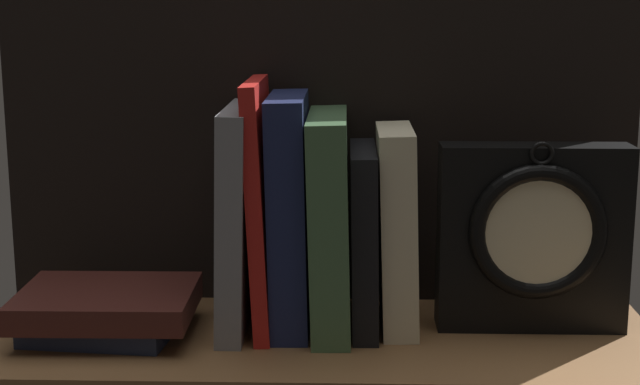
{
  "coord_description": "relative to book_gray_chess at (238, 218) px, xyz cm",
  "views": [
    {
      "loc": [
        3.12,
        -93.12,
        34.38
      ],
      "look_at": [
        0.35,
        3.06,
        14.3
      ],
      "focal_mm": 53.36,
      "sensor_mm": 36.0,
      "label": 1
    }
  ],
  "objects": [
    {
      "name": "ground_plane",
      "position": [
        8.24,
        -3.06,
        -12.82
      ],
      "size": [
        70.45,
        25.51,
        2.5
      ],
      "primitive_type": "cube",
      "color": "brown"
    },
    {
      "name": "book_red_requiem",
      "position": [
        2.45,
        0.0,
        1.36
      ],
      "size": [
        2.76,
        15.35,
        25.92
      ],
      "primitive_type": "cube",
      "rotation": [
        0.0,
        -0.04,
        0.0
      ],
      "color": "red",
      "rests_on": "ground_plane"
    },
    {
      "name": "back_panel",
      "position": [
        8.24,
        9.09,
        8.91
      ],
      "size": [
        70.45,
        1.2,
        40.96
      ],
      "primitive_type": "cube",
      "color": "black",
      "rests_on": "ground_plane"
    },
    {
      "name": "book_black_skeptic",
      "position": [
        13.19,
        0.0,
        -2.1
      ],
      "size": [
        2.96,
        14.11,
        19.0
      ],
      "primitive_type": "cube",
      "rotation": [
        0.0,
        -0.02,
        0.0
      ],
      "color": "black",
      "rests_on": "ground_plane"
    },
    {
      "name": "book_navy_bierce",
      "position": [
        5.45,
        0.0,
        0.59
      ],
      "size": [
        4.3,
        14.36,
        24.41
      ],
      "primitive_type": "cube",
      "rotation": [
        0.0,
        -0.02,
        0.0
      ],
      "color": "#192147",
      "rests_on": "ground_plane"
    },
    {
      "name": "book_green_romantic",
      "position": [
        9.61,
        0.0,
        -0.37
      ],
      "size": [
        4.51,
        16.98,
        22.51
      ],
      "primitive_type": "cube",
      "rotation": [
        0.0,
        -0.03,
        0.0
      ],
      "color": "#476B44",
      "rests_on": "ground_plane"
    },
    {
      "name": "book_cream_twain",
      "position": [
        16.6,
        0.0,
        -1.07
      ],
      "size": [
        4.32,
        12.11,
        21.12
      ],
      "primitive_type": "cube",
      "rotation": [
        0.0,
        -0.03,
        0.0
      ],
      "color": "beige",
      "rests_on": "ground_plane"
    },
    {
      "name": "framed_clock",
      "position": [
        30.62,
        -0.82,
        -1.6
      ],
      "size": [
        19.44,
        5.86,
        20.2
      ],
      "color": "black",
      "rests_on": "ground_plane"
    },
    {
      "name": "book_stack_side",
      "position": [
        -13.3,
        -3.83,
        -8.99
      ],
      "size": [
        17.79,
        14.06,
        4.82
      ],
      "color": "#232D4C",
      "rests_on": "ground_plane"
    },
    {
      "name": "book_gray_chess",
      "position": [
        0.0,
        0.0,
        0.0
      ],
      "size": [
        3.3,
        16.53,
        23.21
      ],
      "primitive_type": "cube",
      "rotation": [
        0.0,
        0.03,
        0.0
      ],
      "color": "gray",
      "rests_on": "ground_plane"
    }
  ]
}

